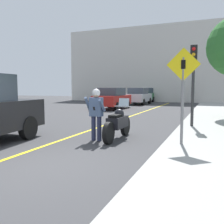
# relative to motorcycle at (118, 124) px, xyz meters

# --- Properties ---
(ground_plane) EXTENTS (80.00, 80.00, 0.00)m
(ground_plane) POSITION_rel_motorcycle_xyz_m (-1.03, -3.37, -0.52)
(ground_plane) COLOR #38383A
(road_center_line) EXTENTS (0.12, 36.00, 0.01)m
(road_center_line) POSITION_rel_motorcycle_xyz_m (-1.63, 2.63, -0.51)
(road_center_line) COLOR yellow
(road_center_line) RESTS_ON ground
(building_backdrop) EXTENTS (28.00, 1.20, 9.06)m
(building_backdrop) POSITION_rel_motorcycle_xyz_m (-1.03, 22.63, 4.01)
(building_backdrop) COLOR beige
(building_backdrop) RESTS_ON ground
(motorcycle) EXTENTS (0.62, 2.20, 1.32)m
(motorcycle) POSITION_rel_motorcycle_xyz_m (0.00, 0.00, 0.00)
(motorcycle) COLOR black
(motorcycle) RESTS_ON ground
(person_biker) EXTENTS (0.59, 0.46, 1.65)m
(person_biker) POSITION_rel_motorcycle_xyz_m (-0.56, -0.45, 0.48)
(person_biker) COLOR #282D4C
(person_biker) RESTS_ON ground
(crossing_sign) EXTENTS (0.91, 0.08, 2.65)m
(crossing_sign) POSITION_rel_motorcycle_xyz_m (2.06, -0.42, 1.19)
(crossing_sign) COLOR slate
(crossing_sign) RESTS_ON sidewalk_curb
(traffic_light) EXTENTS (0.26, 0.30, 3.26)m
(traffic_light) POSITION_rel_motorcycle_xyz_m (2.08, 3.11, 1.88)
(traffic_light) COLOR #2D2D30
(traffic_light) RESTS_ON sidewalk_curb
(parked_car_red) EXTENTS (1.88, 4.20, 1.68)m
(parked_car_red) POSITION_rel_motorcycle_xyz_m (-4.57, 10.90, 0.34)
(parked_car_red) COLOR black
(parked_car_red) RESTS_ON ground
(parked_car_silver) EXTENTS (1.88, 4.20, 1.68)m
(parked_car_silver) POSITION_rel_motorcycle_xyz_m (-4.17, 17.03, 0.34)
(parked_car_silver) COLOR black
(parked_car_silver) RESTS_ON ground
(parked_car_green) EXTENTS (1.88, 4.20, 1.68)m
(parked_car_green) POSITION_rel_motorcycle_xyz_m (-4.57, 23.05, 0.34)
(parked_car_green) COLOR black
(parked_car_green) RESTS_ON ground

